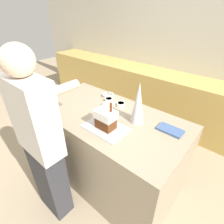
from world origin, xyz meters
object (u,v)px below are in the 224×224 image
Objects in this scene: candy_bowl_near_tray_left at (109,100)px; person at (42,144)px; candy_bowl_behind_tray at (109,105)px; candy_bowl_beside_tree at (108,95)px; baking_tray at (106,128)px; cookbook at (170,130)px; gingerbread_house at (106,119)px; candy_bowl_far_left at (121,105)px; decorative_tree at (138,103)px.

candy_bowl_near_tray_left is 0.05× the size of person.
candy_bowl_behind_tray is at bearing -47.97° from candy_bowl_near_tray_left.
candy_bowl_behind_tray is at bearing -45.77° from candy_bowl_beside_tree.
person is at bearing -83.86° from candy_bowl_beside_tree.
candy_bowl_beside_tree is (-0.43, 0.51, 0.02)m from baking_tray.
gingerbread_house is at bearing -143.37° from cookbook.
person is (-0.80, -0.84, -0.07)m from cookbook.
candy_bowl_behind_tray is (0.19, -0.20, 0.01)m from candy_bowl_beside_tree.
person is at bearing -101.34° from candy_bowl_far_left.
candy_bowl_behind_tray is (-0.10, -0.09, -0.00)m from candy_bowl_far_left.
decorative_tree is 0.66m from candy_bowl_beside_tree.
cookbook is (0.81, -0.07, -0.01)m from candy_bowl_near_tray_left.
person is at bearing -89.26° from candy_bowl_near_tray_left.
gingerbread_house is at bearing -70.85° from candy_bowl_far_left.
baking_tray is 0.24× the size of person.
baking_tray is at bearing 56.53° from person.
candy_bowl_beside_tree is 0.92m from cookbook.
decorative_tree is 0.94m from person.
decorative_tree reaches higher than candy_bowl_behind_tray.
candy_bowl_near_tray_left is (-0.49, 0.14, -0.18)m from decorative_tree.
person reaches higher than candy_bowl_near_tray_left.
gingerbread_house is 1.18× the size of cookbook.
decorative_tree is 0.37m from candy_bowl_far_left.
candy_bowl_near_tray_left is at bearing -43.41° from candy_bowl_beside_tree.
candy_bowl_behind_tray is 0.81m from person.
gingerbread_house is at bearing 24.62° from baking_tray.
gingerbread_house reaches higher than candy_bowl_beside_tree.
candy_bowl_far_left reaches higher than candy_bowl_beside_tree.
candy_bowl_far_left is at bearing -3.39° from candy_bowl_near_tray_left.
candy_bowl_beside_tree is 0.61× the size of cookbook.
candy_bowl_far_left is at bearing 109.07° from baking_tray.
candy_bowl_near_tray_left is at bearing 176.61° from candy_bowl_far_left.
gingerbread_house is at bearing -119.10° from decorative_tree.
decorative_tree reaches higher than cookbook.
candy_bowl_behind_tray is at bearing 175.14° from decorative_tree.
cookbook is at bearing -4.75° from candy_bowl_near_tray_left.
candy_bowl_near_tray_left reaches higher than baking_tray.
person is at bearing -123.47° from baking_tray.
candy_bowl_behind_tray is (0.09, -0.10, 0.01)m from candy_bowl_near_tray_left.
baking_tray is at bearing -52.99° from candy_bowl_behind_tray.
candy_bowl_far_left reaches higher than candy_bowl_near_tray_left.
candy_bowl_behind_tray is 0.71m from cookbook.
baking_tray is at bearing -50.05° from candy_bowl_beside_tree.
candy_bowl_near_tray_left reaches higher than cookbook.
decorative_tree is 3.01× the size of candy_bowl_beside_tree.
candy_bowl_far_left is 0.19m from candy_bowl_near_tray_left.
candy_bowl_behind_tray is (-0.24, 0.32, -0.08)m from gingerbread_house.
candy_bowl_far_left is 0.67× the size of candy_bowl_behind_tray.
decorative_tree reaches higher than baking_tray.
candy_bowl_behind_tray is at bearing -176.98° from cookbook.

